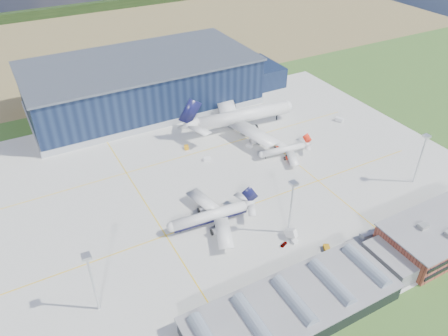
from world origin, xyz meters
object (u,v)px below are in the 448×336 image
gse_tug_a (206,206)px  gse_tug_c (186,147)px  airliner_navy (210,211)px  airliner_red (283,147)px  gse_tug_b (327,248)px  gse_van_a (367,235)px  hangar (147,84)px  car_a (284,244)px  ops_building (444,232)px  light_mast_east (422,151)px  airliner_widebody (243,109)px  car_b (324,261)px  gse_cart_b (207,159)px  light_mast_center (292,200)px  gse_cart_a (249,146)px  airstair (291,235)px  gse_van_b (339,120)px  light_mast_west (91,274)px

gse_tug_a → gse_tug_c: (11.45, 43.05, -0.06)m
gse_tug_a → airliner_navy: bearing=-113.5°
airliner_navy → airliner_red: size_ratio=1.35×
gse_tug_b → gse_van_a: size_ratio=0.57×
hangar → car_a: 130.00m
hangar → ops_building: (52.20, -154.81, -6.82)m
gse_tug_a → gse_tug_c: 44.55m
light_mast_east → airliner_widebody: size_ratio=0.36×
hangar → car_b: bearing=-86.4°
gse_tug_b → gse_cart_b: size_ratio=0.94×
gse_tug_a → light_mast_center: bearing=-60.1°
gse_cart_a → airstair: bearing=-132.5°
ops_building → airliner_widebody: bearing=100.5°
airliner_widebody → light_mast_center: bearing=-103.4°
gse_van_b → light_mast_center: bearing=-164.6°
airliner_navy → car_a: bearing=132.9°
airliner_red → gse_cart_a: airliner_red is taller
airliner_navy → car_a: airliner_navy is taller
ops_building → airliner_navy: (-67.95, 48.00, 1.35)m
hangar → car_b: (9.00, -142.80, -10.97)m
airliner_navy → airliner_widebody: (48.37, 57.48, 4.27)m
gse_van_b → gse_tug_c: size_ratio=1.34×
gse_van_a → car_b: gse_van_a is taller
airliner_navy → airliner_widebody: bearing=-125.3°
airliner_widebody → gse_van_b: 52.46m
ops_building → gse_tug_c: 113.96m
light_mast_center → gse_tug_a: light_mast_center is taller
airliner_navy → gse_cart_a: bearing=-131.5°
ops_building → gse_van_b: size_ratio=10.70×
gse_cart_a → gse_tug_c: 30.03m
light_mast_center → gse_cart_b: 58.96m
gse_cart_a → gse_cart_b: size_ratio=0.91×
ops_building → gse_tug_b: 41.83m
light_mast_west → gse_cart_b: (65.56, 56.92, -14.72)m
ops_building → gse_tug_a: size_ratio=12.50×
gse_tug_a → car_a: gse_tug_a is taller
hangar → gse_tug_c: hangar is taller
light_mast_center → airstair: light_mast_center is taller
light_mast_east → car_a: bearing=-176.2°
gse_cart_a → gse_van_b: (54.85, -1.04, 0.34)m
gse_cart_a → car_b: bearing=-127.1°
airstair → light_mast_west: bearing=160.2°
gse_tug_a → gse_cart_a: (38.63, 30.29, -0.12)m
light_mast_east → gse_tug_b: size_ratio=7.51×
gse_tug_b → car_a: gse_tug_b is taller
airliner_widebody → airstair: bearing=-103.4°
gse_van_b → airstair: (-74.42, -59.46, 0.47)m
gse_tug_a → light_mast_east: bearing=-24.0°
ops_building → gse_cart_b: bearing=119.6°
light_mast_west → gse_cart_b: 88.06m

